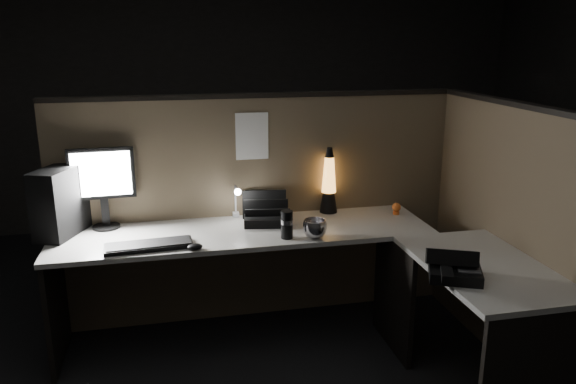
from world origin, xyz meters
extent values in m
plane|color=#282623|center=(0.00, 3.00, 1.35)|extent=(6.00, 0.00, 6.00)
cube|color=brown|center=(0.00, 0.93, 0.75)|extent=(2.66, 0.06, 1.50)
cube|color=brown|center=(1.33, 0.10, 0.75)|extent=(0.06, 1.66, 1.50)
cube|color=#BBB8B0|center=(-0.15, 0.60, 0.71)|extent=(2.30, 0.60, 0.03)
cube|color=#BBB8B0|center=(1.00, -0.20, 0.71)|extent=(0.60, 1.00, 0.03)
cube|color=black|center=(-1.28, 0.60, 0.35)|extent=(0.03, 0.55, 0.70)
cube|color=black|center=(1.00, -0.68, 0.35)|extent=(0.55, 0.03, 0.70)
cube|color=black|center=(0.72, 0.30, 0.35)|extent=(0.03, 0.55, 0.70)
cube|color=black|center=(-1.22, 0.77, 0.93)|extent=(0.31, 0.43, 0.41)
cylinder|color=black|center=(-0.98, 0.83, 0.74)|extent=(0.17, 0.17, 0.01)
cube|color=black|center=(-0.98, 0.85, 0.84)|extent=(0.05, 0.04, 0.19)
cube|color=black|center=(-0.98, 0.85, 1.07)|extent=(0.39, 0.05, 0.32)
cube|color=white|center=(-0.98, 0.83, 1.07)|extent=(0.34, 0.02, 0.27)
cube|color=black|center=(-0.72, 0.42, 0.74)|extent=(0.50, 0.20, 0.02)
ellipsoid|color=black|center=(-0.47, 0.34, 0.75)|extent=(0.10, 0.08, 0.03)
cube|color=silver|center=(-0.17, 0.88, 0.74)|extent=(0.04, 0.05, 0.03)
cylinder|color=silver|center=(-0.17, 0.88, 0.85)|extent=(0.01, 0.01, 0.18)
cylinder|color=silver|center=(-0.17, 0.82, 0.94)|extent=(0.01, 0.12, 0.01)
sphere|color=white|center=(-0.17, 0.75, 0.93)|extent=(0.04, 0.04, 0.04)
cube|color=black|center=(0.01, 0.72, 0.76)|extent=(0.32, 0.29, 0.06)
cube|color=black|center=(0.01, 0.68, 0.80)|extent=(0.28, 0.06, 0.10)
cube|color=black|center=(0.01, 0.80, 0.85)|extent=(0.28, 0.06, 0.19)
cone|color=black|center=(0.46, 0.85, 0.80)|extent=(0.12, 0.12, 0.14)
cone|color=#FFA343|center=(0.46, 0.85, 0.99)|extent=(0.10, 0.10, 0.24)
sphere|color=brown|center=(0.46, 0.85, 0.91)|extent=(0.05, 0.05, 0.05)
sphere|color=brown|center=(0.46, 0.85, 1.00)|extent=(0.03, 0.03, 0.03)
cone|color=black|center=(0.46, 0.85, 1.14)|extent=(0.06, 0.06, 0.06)
cylinder|color=black|center=(0.08, 0.41, 0.81)|extent=(0.07, 0.07, 0.17)
imported|color=#B6B5BD|center=(0.24, 0.38, 0.79)|extent=(0.14, 0.14, 0.11)
sphere|color=orange|center=(0.89, 0.70, 0.78)|extent=(0.06, 0.06, 0.06)
cube|color=white|center=(-0.05, 0.90, 1.26)|extent=(0.21, 0.00, 0.30)
cube|color=black|center=(0.76, -0.32, 0.76)|extent=(0.31, 0.30, 0.05)
cube|color=black|center=(0.76, -0.28, 0.82)|extent=(0.29, 0.24, 0.12)
cube|color=black|center=(0.69, -0.37, 0.79)|extent=(0.12, 0.19, 0.04)
cube|color=#3F3F42|center=(0.82, -0.35, 0.79)|extent=(0.14, 0.14, 0.00)
camera|label=1|loc=(-0.59, -2.63, 1.88)|focal=35.00mm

